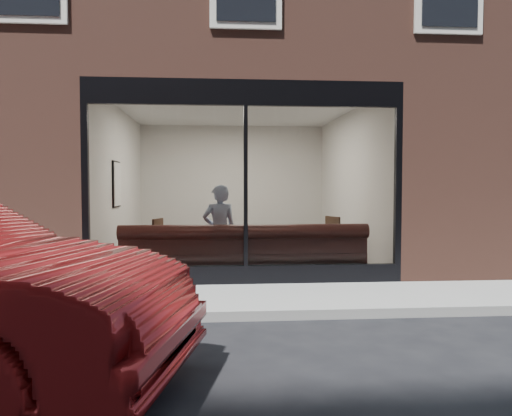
{
  "coord_description": "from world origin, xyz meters",
  "views": [
    {
      "loc": [
        -0.47,
        -5.74,
        1.57
      ],
      "look_at": [
        0.19,
        2.4,
        1.19
      ],
      "focal_mm": 35.0,
      "sensor_mm": 36.0,
      "label": 1
    }
  ],
  "objects": [
    {
      "name": "sidewalk_near",
      "position": [
        0.0,
        1.0,
        0.01
      ],
      "size": [
        40.0,
        2.0,
        0.01
      ],
      "primitive_type": "cube",
      "color": "gray",
      "rests_on": "ground"
    },
    {
      "name": "cafe_table_right",
      "position": [
        1.02,
        3.2,
        0.74
      ],
      "size": [
        0.86,
        0.86,
        0.04
      ],
      "primitive_type": "cube",
      "rotation": [
        0.0,
        0.0,
        -0.44
      ],
      "color": "black",
      "rests_on": "cafe_floor"
    },
    {
      "name": "storefront_kick",
      "position": [
        0.0,
        2.05,
        0.15
      ],
      "size": [
        5.0,
        0.1,
        0.3
      ],
      "primitive_type": "cube",
      "color": "black",
      "rests_on": "ground"
    },
    {
      "name": "cafe_wall_right",
      "position": [
        2.49,
        5.0,
        1.6
      ],
      "size": [
        0.0,
        6.0,
        6.0
      ],
      "primitive_type": "plane",
      "rotation": [
        1.57,
        0.0,
        -1.57
      ],
      "color": "silver",
      "rests_on": "ground"
    },
    {
      "name": "host_building_pier_right",
      "position": [
        3.75,
        8.0,
        1.6
      ],
      "size": [
        2.5,
        12.0,
        3.2
      ],
      "primitive_type": "cube",
      "color": "brown",
      "rests_on": "ground"
    },
    {
      "name": "cafe_wall_left",
      "position": [
        -2.49,
        5.0,
        1.6
      ],
      "size": [
        0.0,
        6.0,
        6.0
      ],
      "primitive_type": "plane",
      "rotation": [
        1.57,
        0.0,
        1.57
      ],
      "color": "silver",
      "rests_on": "ground"
    },
    {
      "name": "host_building_backfill",
      "position": [
        0.0,
        11.0,
        1.6
      ],
      "size": [
        5.0,
        6.0,
        3.2
      ],
      "primitive_type": "cube",
      "color": "brown",
      "rests_on": "ground"
    },
    {
      "name": "cafe_chair_left",
      "position": [
        -1.72,
        3.59,
        0.24
      ],
      "size": [
        0.52,
        0.52,
        0.04
      ],
      "primitive_type": "cube",
      "rotation": [
        0.0,
        0.0,
        2.83
      ],
      "color": "black",
      "rests_on": "cafe_floor"
    },
    {
      "name": "storefront_header",
      "position": [
        0.0,
        2.05,
        3.0
      ],
      "size": [
        5.0,
        0.1,
        0.4
      ],
      "primitive_type": "cube",
      "color": "black",
      "rests_on": "host_building_upper"
    },
    {
      "name": "storefront_mullion",
      "position": [
        0.0,
        2.05,
        1.55
      ],
      "size": [
        0.06,
        0.1,
        2.5
      ],
      "primitive_type": "cube",
      "color": "black",
      "rests_on": "storefront_kick"
    },
    {
      "name": "cafe_wall_back",
      "position": [
        0.0,
        7.99,
        1.6
      ],
      "size": [
        5.0,
        0.0,
        5.0
      ],
      "primitive_type": "plane",
      "rotation": [
        1.57,
        0.0,
        0.0
      ],
      "color": "silver",
      "rests_on": "ground"
    },
    {
      "name": "banquette",
      "position": [
        0.0,
        2.45,
        0.23
      ],
      "size": [
        4.0,
        0.55,
        0.45
      ],
      "primitive_type": "cube",
      "color": "#3E1716",
      "rests_on": "cafe_floor"
    },
    {
      "name": "storefront_glass",
      "position": [
        0.0,
        2.02,
        1.55
      ],
      "size": [
        4.8,
        0.0,
        4.8
      ],
      "primitive_type": "plane",
      "rotation": [
        1.57,
        0.0,
        0.0
      ],
      "color": "white",
      "rests_on": "storefront_kick"
    },
    {
      "name": "cafe_ceiling",
      "position": [
        0.0,
        5.0,
        3.19
      ],
      "size": [
        6.0,
        6.0,
        0.0
      ],
      "primitive_type": "plane",
      "rotation": [
        3.14,
        0.0,
        0.0
      ],
      "color": "white",
      "rests_on": "host_building_upper"
    },
    {
      "name": "kerb_near",
      "position": [
        0.0,
        -0.05,
        0.06
      ],
      "size": [
        40.0,
        0.1,
        0.12
      ],
      "primitive_type": "cube",
      "color": "gray",
      "rests_on": "ground"
    },
    {
      "name": "cafe_table_left",
      "position": [
        -1.03,
        3.78,
        0.74
      ],
      "size": [
        0.73,
        0.73,
        0.04
      ],
      "primitive_type": "cube",
      "rotation": [
        0.0,
        0.0,
        -0.36
      ],
      "color": "black",
      "rests_on": "cafe_floor"
    },
    {
      "name": "cafe_floor",
      "position": [
        0.0,
        5.0,
        0.02
      ],
      "size": [
        6.0,
        6.0,
        0.0
      ],
      "primitive_type": "plane",
      "color": "#2D2D30",
      "rests_on": "ground"
    },
    {
      "name": "cafe_chair_right",
      "position": [
        1.65,
        3.81,
        0.24
      ],
      "size": [
        0.57,
        0.57,
        0.04
      ],
      "primitive_type": "cube",
      "rotation": [
        0.0,
        0.0,
        3.56
      ],
      "color": "black",
      "rests_on": "cafe_floor"
    },
    {
      "name": "ground",
      "position": [
        0.0,
        0.0,
        0.0
      ],
      "size": [
        120.0,
        120.0,
        0.0
      ],
      "primitive_type": "plane",
      "color": "black",
      "rests_on": "ground"
    },
    {
      "name": "person",
      "position": [
        -0.41,
        2.63,
        0.79
      ],
      "size": [
        0.63,
        0.48,
        1.57
      ],
      "primitive_type": "imported",
      "rotation": [
        0.0,
        0.0,
        3.33
      ],
      "color": "#A9BFE3",
      "rests_on": "cafe_floor"
    },
    {
      "name": "host_building_pier_left",
      "position": [
        -3.75,
        8.0,
        1.6
      ],
      "size": [
        2.5,
        12.0,
        3.2
      ],
      "primitive_type": "cube",
      "color": "brown",
      "rests_on": "ground"
    },
    {
      "name": "wall_poster",
      "position": [
        -2.45,
        4.53,
        1.59
      ],
      "size": [
        0.02,
        0.65,
        0.87
      ],
      "primitive_type": "cube",
      "color": "white",
      "rests_on": "cafe_wall_left"
    }
  ]
}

